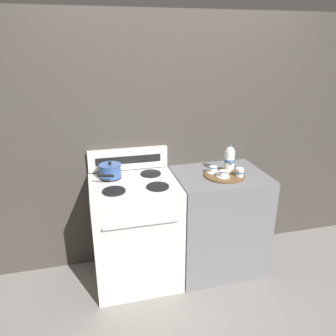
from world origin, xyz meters
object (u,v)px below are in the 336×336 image
(saucepan, at_px, (110,171))
(teacup_left, at_px, (223,174))
(teacup_right, at_px, (213,169))
(creamer_jug, at_px, (240,172))
(teapot, at_px, (229,159))
(stove, at_px, (136,232))
(serving_tray, at_px, (224,175))

(saucepan, distance_m, teacup_left, 0.92)
(teacup_right, relative_size, creamer_jug, 1.56)
(saucepan, relative_size, teapot, 1.09)
(saucepan, bearing_deg, teapot, -8.25)
(teacup_left, height_order, creamer_jug, creamer_jug)
(stove, xyz_separation_m, teapot, (0.81, -0.01, 0.58))
(serving_tray, xyz_separation_m, creamer_jug, (0.11, -0.06, 0.04))
(stove, bearing_deg, saucepan, 141.06)
(teapot, xyz_separation_m, teacup_left, (-0.09, -0.09, -0.09))
(saucepan, xyz_separation_m, teapot, (0.98, -0.14, 0.06))
(stove, distance_m, serving_tray, 0.89)
(stove, distance_m, creamer_jug, 1.00)
(stove, relative_size, teacup_right, 8.47)
(teapot, height_order, teacup_left, teapot)
(serving_tray, relative_size, creamer_jug, 4.82)
(stove, bearing_deg, teapot, -0.44)
(stove, relative_size, teacup_left, 8.47)
(teacup_right, bearing_deg, saucepan, 172.13)
(stove, bearing_deg, creamer_jug, -7.60)
(teapot, bearing_deg, saucepan, 171.75)
(teapot, height_order, teacup_right, teapot)
(creamer_jug, bearing_deg, teapot, 114.26)
(saucepan, distance_m, teapot, 0.99)
(teacup_left, xyz_separation_m, teacup_right, (-0.04, 0.11, 0.00))
(serving_tray, bearing_deg, saucepan, 168.54)
(stove, relative_size, teapot, 3.78)
(serving_tray, xyz_separation_m, teacup_left, (-0.03, -0.04, 0.03))
(stove, bearing_deg, teacup_right, 1.55)
(serving_tray, bearing_deg, teacup_right, 136.66)
(saucepan, bearing_deg, teacup_right, -7.87)
(saucepan, distance_m, serving_tray, 0.94)
(teapot, bearing_deg, serving_tray, -141.68)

